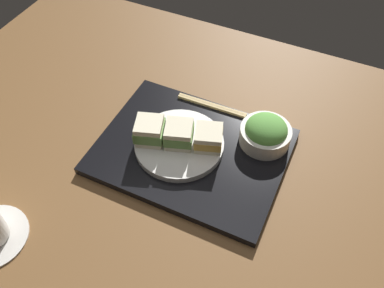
{
  "coord_description": "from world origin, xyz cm",
  "views": [
    {
      "loc": [
        -30.13,
        52.97,
        74.81
      ],
      "look_at": [
        -6.21,
        1.47,
        5.0
      ],
      "focal_mm": 37.39,
      "sensor_mm": 36.0,
      "label": 1
    }
  ],
  "objects_px": {
    "sandwich_middle": "(179,134)",
    "chopsticks_pair": "(212,105)",
    "sandwich_far": "(150,131)",
    "salad_bowl": "(266,133)",
    "sandwich_plate": "(179,144)",
    "sandwich_near": "(209,138)"
  },
  "relations": [
    {
      "from": "sandwich_middle",
      "to": "chopsticks_pair",
      "type": "relative_size",
      "value": 0.44
    },
    {
      "from": "sandwich_far",
      "to": "salad_bowl",
      "type": "bearing_deg",
      "value": -153.66
    },
    {
      "from": "sandwich_plate",
      "to": "sandwich_middle",
      "type": "height_order",
      "value": "sandwich_middle"
    },
    {
      "from": "sandwich_near",
      "to": "salad_bowl",
      "type": "bearing_deg",
      "value": -144.51
    },
    {
      "from": "sandwich_plate",
      "to": "sandwich_far",
      "type": "relative_size",
      "value": 2.53
    },
    {
      "from": "sandwich_plate",
      "to": "chopsticks_pair",
      "type": "xyz_separation_m",
      "value": [
        -0.02,
        -0.15,
        -0.0
      ]
    },
    {
      "from": "sandwich_middle",
      "to": "salad_bowl",
      "type": "height_order",
      "value": "sandwich_middle"
    },
    {
      "from": "sandwich_middle",
      "to": "chopsticks_pair",
      "type": "xyz_separation_m",
      "value": [
        -0.02,
        -0.15,
        -0.04
      ]
    },
    {
      "from": "sandwich_plate",
      "to": "sandwich_far",
      "type": "bearing_deg",
      "value": 17.16
    },
    {
      "from": "sandwich_middle",
      "to": "chopsticks_pair",
      "type": "bearing_deg",
      "value": -96.7
    },
    {
      "from": "sandwich_middle",
      "to": "salad_bowl",
      "type": "relative_size",
      "value": 0.68
    },
    {
      "from": "chopsticks_pair",
      "to": "salad_bowl",
      "type": "bearing_deg",
      "value": 161.32
    },
    {
      "from": "sandwich_plate",
      "to": "sandwich_near",
      "type": "xyz_separation_m",
      "value": [
        -0.06,
        -0.02,
        0.03
      ]
    },
    {
      "from": "sandwich_near",
      "to": "chopsticks_pair",
      "type": "distance_m",
      "value": 0.14
    },
    {
      "from": "sandwich_near",
      "to": "sandwich_far",
      "type": "relative_size",
      "value": 0.95
    },
    {
      "from": "sandwich_middle",
      "to": "chopsticks_pair",
      "type": "height_order",
      "value": "sandwich_middle"
    },
    {
      "from": "sandwich_far",
      "to": "sandwich_plate",
      "type": "bearing_deg",
      "value": -162.84
    },
    {
      "from": "salad_bowl",
      "to": "sandwich_far",
      "type": "bearing_deg",
      "value": 26.34
    },
    {
      "from": "sandwich_plate",
      "to": "sandwich_near",
      "type": "relative_size",
      "value": 2.66
    },
    {
      "from": "sandwich_middle",
      "to": "sandwich_near",
      "type": "bearing_deg",
      "value": -162.84
    },
    {
      "from": "sandwich_far",
      "to": "chopsticks_pair",
      "type": "xyz_separation_m",
      "value": [
        -0.08,
        -0.17,
        -0.04
      ]
    },
    {
      "from": "sandwich_near",
      "to": "sandwich_far",
      "type": "bearing_deg",
      "value": 17.16
    }
  ]
}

